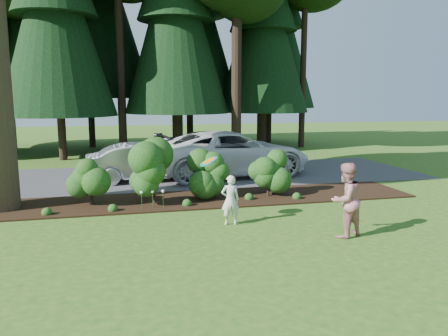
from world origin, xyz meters
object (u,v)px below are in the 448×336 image
(car_white_suv, at_px, (230,153))
(car_dark_suv, at_px, (223,150))
(child, at_px, (230,200))
(frisbee, at_px, (209,161))
(car_silver_wagon, at_px, (145,162))
(adult, at_px, (345,200))

(car_white_suv, bearing_deg, car_dark_suv, -11.63)
(child, height_order, frisbee, frisbee)
(car_silver_wagon, height_order, child, car_silver_wagon)
(car_white_suv, relative_size, car_dark_suv, 1.13)
(child, distance_m, adult, 2.78)
(child, distance_m, frisbee, 1.11)
(car_dark_suv, xyz_separation_m, child, (-1.73, -8.19, -0.23))
(child, relative_size, adult, 0.73)
(car_white_suv, distance_m, frisbee, 6.81)
(car_dark_suv, height_order, child, car_dark_suv)
(car_silver_wagon, bearing_deg, child, -169.43)
(car_silver_wagon, xyz_separation_m, child, (1.76, -6.25, -0.11))
(car_white_suv, xyz_separation_m, child, (-1.65, -6.57, -0.30))
(car_silver_wagon, relative_size, adult, 2.50)
(car_dark_suv, bearing_deg, child, 160.53)
(car_white_suv, bearing_deg, adult, 175.90)
(adult, height_order, frisbee, frisbee)
(adult, bearing_deg, frisbee, -52.25)
(car_dark_suv, relative_size, frisbee, 11.94)
(car_silver_wagon, relative_size, frisbee, 8.95)
(car_silver_wagon, distance_m, adult, 8.78)
(car_white_suv, xyz_separation_m, adult, (0.66, -8.10, -0.07))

